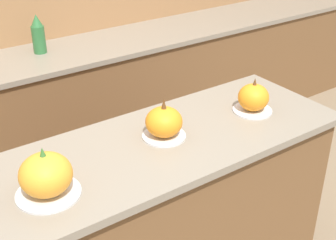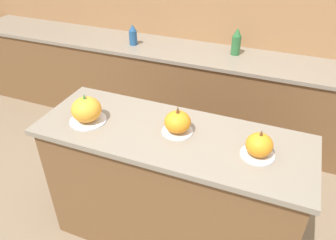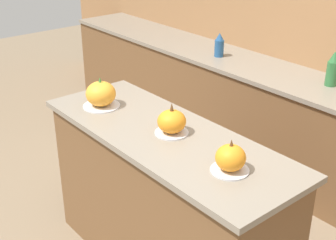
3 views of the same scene
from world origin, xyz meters
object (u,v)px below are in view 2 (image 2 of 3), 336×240
Objects in this scene: pumpkin_cake_center at (178,123)px; pumpkin_cake_right at (259,146)px; bottle_tall at (236,42)px; bottle_short at (133,35)px; pumpkin_cake_left at (87,110)px.

pumpkin_cake_center is 0.49m from pumpkin_cake_right.
bottle_tall reaches higher than pumpkin_cake_right.
bottle_tall reaches higher than pumpkin_cake_center.
pumpkin_cake_right is at bearing -43.90° from bottle_short.
pumpkin_cake_left is 1.10× the size of bottle_short.
pumpkin_cake_center reaches higher than bottle_short.
pumpkin_cake_right is 0.90× the size of bottle_short.
pumpkin_cake_center is at bearing 9.85° from pumpkin_cake_left.
bottle_short is at bearing -172.81° from bottle_tall.
bottle_tall reaches higher than bottle_short.
pumpkin_cake_left is at bearing -73.63° from bottle_short.
pumpkin_cake_left reaches higher than pumpkin_cake_right.
pumpkin_cake_left is 1.22× the size of pumpkin_cake_center.
pumpkin_cake_center is 1.52m from bottle_tall.
pumpkin_cake_right is at bearing 3.02° from pumpkin_cake_left.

